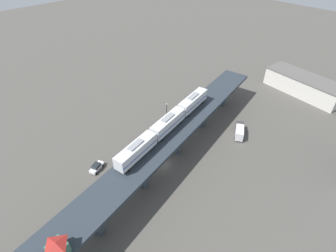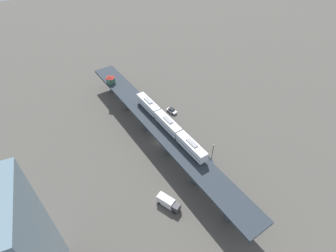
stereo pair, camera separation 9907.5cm
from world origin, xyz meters
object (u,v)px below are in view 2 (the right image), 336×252
at_px(street_car_blue, 207,160).
at_px(street_car_white, 172,111).
at_px(subway_train, 168,124).
at_px(street_lamp, 213,150).
at_px(signal_hut, 110,79).
at_px(delivery_truck, 168,202).

bearing_deg(street_car_blue, street_car_white, -88.66).
relative_size(subway_train, street_car_blue, 8.26).
bearing_deg(street_car_blue, street_lamp, -163.00).
bearing_deg(street_car_white, signal_hut, -41.61).
xyz_separation_m(street_car_white, delivery_truck, (18.00, 39.21, 0.82)).
bearing_deg(signal_hut, street_car_blue, 113.88).
distance_m(subway_train, street_car_blue, 18.16).
xyz_separation_m(street_car_white, street_car_blue, (-0.68, 28.92, 0.00)).
distance_m(street_car_white, street_car_blue, 28.93).
bearing_deg(signal_hut, delivery_truck, 92.00).
distance_m(delivery_truck, street_lamp, 23.58).
xyz_separation_m(signal_hut, street_car_blue, (-20.66, 46.67, -9.63)).
distance_m(street_car_blue, delivery_truck, 21.34).
height_order(street_car_white, street_lamp, street_lamp).
bearing_deg(delivery_truck, street_car_blue, -151.15).
xyz_separation_m(street_car_blue, street_lamp, (-2.09, -0.64, 3.17)).
xyz_separation_m(subway_train, street_lamp, (-11.77, 10.71, -7.20)).
bearing_deg(street_car_white, delivery_truck, 65.35).
height_order(subway_train, street_car_blue, subway_train).
relative_size(subway_train, street_car_white, 7.79).
height_order(subway_train, signal_hut, subway_train).
bearing_deg(street_lamp, signal_hut, -63.70).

